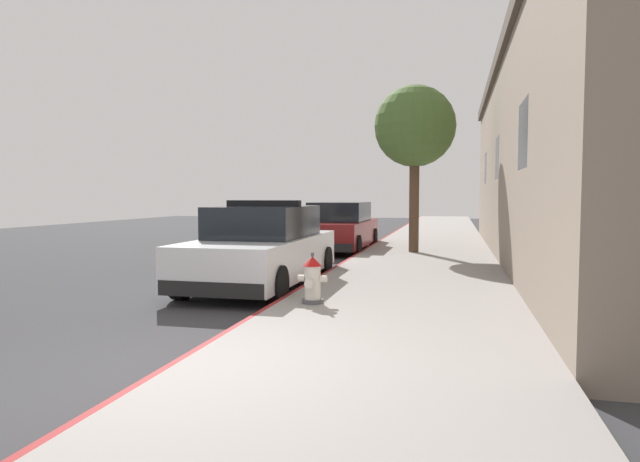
% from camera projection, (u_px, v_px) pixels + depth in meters
% --- Properties ---
extents(ground_plane, '(34.22, 60.00, 0.20)m').
position_uv_depth(ground_plane, '(212.00, 261.00, 15.98)').
color(ground_plane, '#353538').
extents(sidewalk_pavement, '(3.61, 60.00, 0.16)m').
position_uv_depth(sidewalk_pavement, '(424.00, 260.00, 14.56)').
color(sidewalk_pavement, gray).
rests_on(sidewalk_pavement, ground).
extents(curb_painted_edge, '(0.08, 60.00, 0.16)m').
position_uv_depth(curb_painted_edge, '(355.00, 258.00, 14.99)').
color(curb_painted_edge, maroon).
rests_on(curb_painted_edge, ground).
extents(police_cruiser, '(1.94, 4.84, 1.68)m').
position_uv_depth(police_cruiser, '(263.00, 248.00, 10.90)').
color(police_cruiser, white).
rests_on(police_cruiser, ground).
extents(parked_car_silver_ahead, '(1.94, 4.84, 1.56)m').
position_uv_depth(parked_car_silver_ahead, '(340.00, 228.00, 17.92)').
color(parked_car_silver_ahead, maroon).
rests_on(parked_car_silver_ahead, ground).
extents(fire_hydrant, '(0.44, 0.40, 0.76)m').
position_uv_depth(fire_hydrant, '(312.00, 280.00, 8.28)').
color(fire_hydrant, '#4C4C51').
rests_on(fire_hydrant, sidewalk_pavement).
extents(street_tree, '(2.29, 2.29, 4.71)m').
position_uv_depth(street_tree, '(415.00, 128.00, 15.66)').
color(street_tree, brown).
rests_on(street_tree, sidewalk_pavement).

